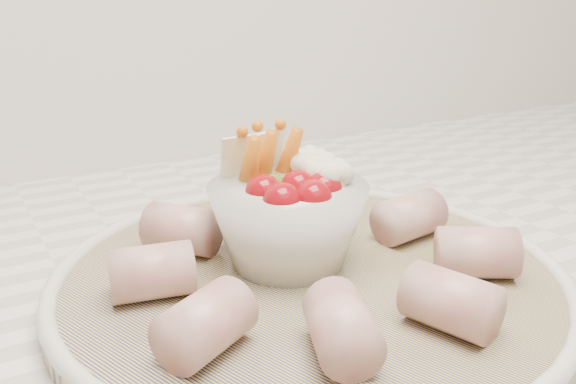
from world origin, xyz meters
TOP-DOWN VIEW (x-y plane):
  - serving_platter at (-0.07, 1.38)m, footprint 0.47×0.47m
  - veggie_bowl at (-0.08, 1.41)m, footprint 0.12×0.12m
  - cured_meat_rolls at (-0.07, 1.38)m, footprint 0.27×0.28m

SIDE VIEW (x-z plane):
  - serving_platter at x=-0.07m, z-range 0.92..0.94m
  - cured_meat_rolls at x=-0.07m, z-range 0.93..0.97m
  - veggie_bowl at x=-0.08m, z-range 0.92..1.02m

